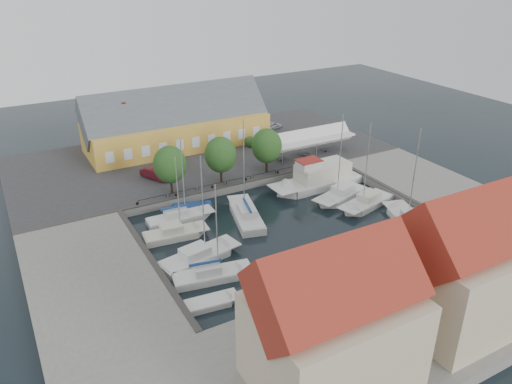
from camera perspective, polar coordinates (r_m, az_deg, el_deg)
ground at (r=59.07m, az=2.82°, el=-3.51°), size 140.00×140.00×0.00m
north_quay at (r=77.47m, az=-6.11°, el=4.07°), size 56.00×26.00×1.00m
west_quay at (r=50.62m, az=-17.95°, el=-9.66°), size 12.00×24.00×1.00m
east_quay at (r=70.61m, az=19.12°, el=0.54°), size 12.00×24.00×1.00m
south_bank at (r=45.44m, az=17.26°, el=-14.09°), size 56.00×14.00×1.00m
quay_edge_fittings at (r=62.20m, az=0.58°, el=-0.79°), size 56.00×24.72×0.40m
warehouse at (r=80.03m, az=-9.50°, el=7.55°), size 28.56×14.00×9.55m
tent_canopy at (r=75.75m, az=6.20°, el=6.13°), size 14.00×4.00×2.83m
quay_trees at (r=65.74m, az=-4.07°, el=4.27°), size 18.20×4.20×6.30m
car_silver at (r=87.65m, az=1.88°, el=7.58°), size 4.34×2.95×1.37m
car_red at (r=69.07m, az=-11.43°, el=2.08°), size 3.47×4.80×1.50m
center_sailboat at (r=59.56m, az=-1.13°, el=-2.82°), size 4.95×9.54×12.68m
trawler at (r=68.27m, az=7.15°, el=1.45°), size 13.46×4.23×5.00m
east_boat_a at (r=65.74m, az=9.68°, el=-0.44°), size 8.86×5.13×12.01m
east_boat_b at (r=64.36m, az=12.53°, el=-1.30°), size 8.83×4.75×11.58m
east_boat_c at (r=61.07m, az=17.36°, el=-3.43°), size 5.55×9.95×12.12m
west_boat_a at (r=59.92m, az=-8.79°, el=-3.05°), size 8.23×2.58×10.84m
west_boat_b at (r=56.68m, az=-9.31°, el=-4.89°), size 7.51×3.25×10.12m
west_boat_c at (r=52.29m, az=-6.62°, el=-7.52°), size 9.24×4.46×11.97m
west_boat_d at (r=49.43m, az=-5.21°, el=-9.60°), size 8.13×3.69×10.64m
launch_sw at (r=46.30m, az=-5.21°, el=-12.64°), size 5.17×2.40×0.98m
launch_nw at (r=62.59m, az=-7.37°, el=-1.84°), size 5.10×3.25×0.88m
townhouses at (r=42.50m, az=22.18°, el=-9.07°), size 36.30×8.50×12.00m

